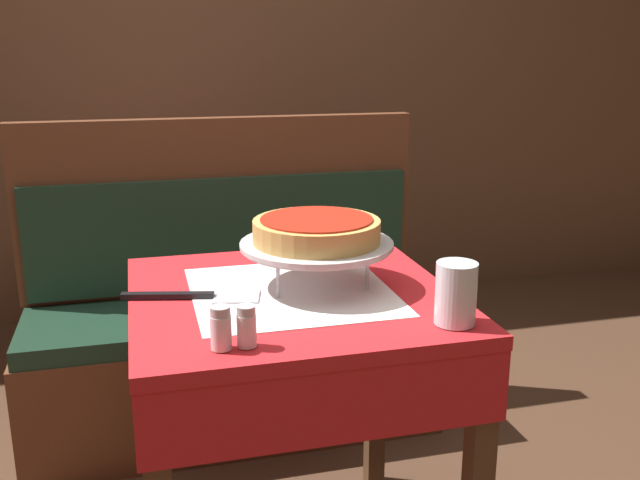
# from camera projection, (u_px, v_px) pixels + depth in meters

# --- Properties ---
(dining_table_front) EXTENTS (0.70, 0.70, 0.75)m
(dining_table_front) POSITION_uv_depth(u_px,v_px,m) (292.00, 338.00, 1.61)
(dining_table_front) COLOR red
(dining_table_front) RESTS_ON ground_plane
(dining_table_rear) EXTENTS (0.78, 0.78, 0.75)m
(dining_table_rear) POSITION_uv_depth(u_px,v_px,m) (174.00, 201.00, 2.96)
(dining_table_rear) COLOR red
(dining_table_rear) RESTS_ON ground_plane
(booth_bench) EXTENTS (1.35, 0.44, 1.04)m
(booth_bench) POSITION_uv_depth(u_px,v_px,m) (231.00, 338.00, 2.41)
(booth_bench) COLOR brown
(booth_bench) RESTS_ON ground_plane
(back_wall_panel) EXTENTS (6.00, 0.04, 2.40)m
(back_wall_panel) POSITION_uv_depth(u_px,v_px,m) (198.00, 62.00, 3.31)
(back_wall_panel) COLOR brown
(back_wall_panel) RESTS_ON ground_plane
(pizza_pan_stand) EXTENTS (0.34, 0.34, 0.10)m
(pizza_pan_stand) POSITION_uv_depth(u_px,v_px,m) (317.00, 246.00, 1.59)
(pizza_pan_stand) COLOR #ADADB2
(pizza_pan_stand) RESTS_ON dining_table_front
(deep_dish_pizza) EXTENTS (0.28, 0.28, 0.05)m
(deep_dish_pizza) POSITION_uv_depth(u_px,v_px,m) (317.00, 230.00, 1.58)
(deep_dish_pizza) COLOR tan
(deep_dish_pizza) RESTS_ON pizza_pan_stand
(pizza_server) EXTENTS (0.30, 0.12, 0.01)m
(pizza_server) POSITION_uv_depth(u_px,v_px,m) (196.00, 296.00, 1.54)
(pizza_server) COLOR #BCBCC1
(pizza_server) RESTS_ON dining_table_front
(water_glass_near) EXTENTS (0.08, 0.08, 0.12)m
(water_glass_near) POSITION_uv_depth(u_px,v_px,m) (456.00, 293.00, 1.38)
(water_glass_near) COLOR silver
(water_glass_near) RESTS_ON dining_table_front
(salt_shaker) EXTENTS (0.04, 0.04, 0.08)m
(salt_shaker) POSITION_uv_depth(u_px,v_px,m) (221.00, 328.00, 1.27)
(salt_shaker) COLOR silver
(salt_shaker) RESTS_ON dining_table_front
(pepper_shaker) EXTENTS (0.04, 0.04, 0.08)m
(pepper_shaker) POSITION_uv_depth(u_px,v_px,m) (246.00, 326.00, 1.28)
(pepper_shaker) COLOR silver
(pepper_shaker) RESTS_ON dining_table_front
(condiment_caddy) EXTENTS (0.14, 0.14, 0.14)m
(condiment_caddy) POSITION_uv_depth(u_px,v_px,m) (197.00, 166.00, 3.01)
(condiment_caddy) COLOR black
(condiment_caddy) RESTS_ON dining_table_rear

